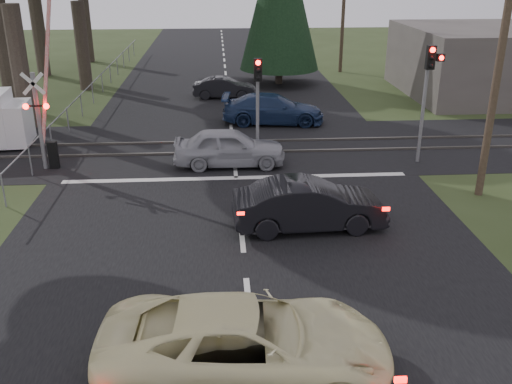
{
  "coord_description": "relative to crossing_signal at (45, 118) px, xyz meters",
  "views": [
    {
      "loc": [
        -0.62,
        -12.05,
        7.66
      ],
      "look_at": [
        0.44,
        3.56,
        1.3
      ],
      "focal_mm": 40.0,
      "sensor_mm": 36.0,
      "label": 1
    }
  ],
  "objects": [
    {
      "name": "traffic_signal_right",
      "position": [
        14.82,
        -0.31,
        1.26
      ],
      "size": [
        0.68,
        0.48,
        4.7
      ],
      "color": "slate",
      "rests_on": "ground"
    },
    {
      "name": "dark_car_far",
      "position": [
        7.07,
        12.11,
        -1.45
      ],
      "size": [
        3.8,
        1.6,
        1.22
      ],
      "primitive_type": "imported",
      "rotation": [
        0.0,
        0.0,
        1.49
      ],
      "color": "black",
      "rests_on": "ground"
    },
    {
      "name": "crossing_signal",
      "position": [
        0.0,
        0.0,
        0.0
      ],
      "size": [
        1.62,
        0.38,
        6.96
      ],
      "color": "slate",
      "rests_on": "ground"
    },
    {
      "name": "blue_sedan",
      "position": [
        9.42,
        6.17,
        -1.32
      ],
      "size": [
        5.27,
        2.57,
        1.48
      ],
      "primitive_type": "imported",
      "rotation": [
        0.0,
        0.0,
        1.47
      ],
      "color": "#19294B",
      "rests_on": "ground"
    },
    {
      "name": "dark_hatchback",
      "position": [
        9.35,
        -6.07,
        -1.3
      ],
      "size": [
        4.69,
        1.85,
        1.52
      ],
      "primitive_type": "imported",
      "rotation": [
        0.0,
        0.0,
        1.62
      ],
      "color": "black",
      "rests_on": "ground"
    },
    {
      "name": "stop_line",
      "position": [
        7.27,
        -1.59,
        -2.05
      ],
      "size": [
        13.0,
        0.35,
        0.0
      ],
      "primitive_type": "cube",
      "color": "silver",
      "rests_on": "ground"
    },
    {
      "name": "road",
      "position": [
        7.27,
        0.21,
        -2.05
      ],
      "size": [
        14.0,
        100.0,
        0.01
      ],
      "primitive_type": "cube",
      "color": "black",
      "rests_on": "ground"
    },
    {
      "name": "cream_coupe",
      "position": [
        7.07,
        -12.73,
        -1.27
      ],
      "size": [
        5.82,
        2.91,
        1.58
      ],
      "primitive_type": "imported",
      "rotation": [
        0.0,
        0.0,
        1.52
      ],
      "color": "beige",
      "rests_on": "ground"
    },
    {
      "name": "ground",
      "position": [
        7.27,
        -9.79,
        -2.06
      ],
      "size": [
        120.0,
        120.0,
        0.0
      ],
      "primitive_type": "plane",
      "color": "#2C391A",
      "rests_on": "ground"
    },
    {
      "name": "rail_near",
      "position": [
        7.27,
        1.41,
        -2.01
      ],
      "size": [
        120.0,
        0.12,
        0.1
      ],
      "primitive_type": "cube",
      "color": "#59544C",
      "rests_on": "ground"
    },
    {
      "name": "silver_car",
      "position": [
        7.07,
        -0.09,
        -1.3
      ],
      "size": [
        4.46,
        1.85,
        1.51
      ],
      "primitive_type": "imported",
      "rotation": [
        0.0,
        0.0,
        1.56
      ],
      "color": "#96989E",
      "rests_on": "ground"
    },
    {
      "name": "rail_far",
      "position": [
        7.27,
        3.01,
        -2.01
      ],
      "size": [
        120.0,
        0.12,
        0.1
      ],
      "primitive_type": "cube",
      "color": "#59544C",
      "rests_on": "ground"
    },
    {
      "name": "utility_pole_near",
      "position": [
        15.77,
        -3.79,
        2.67
      ],
      "size": [
        1.8,
        0.26,
        9.0
      ],
      "color": "#4C3D2D",
      "rests_on": "ground"
    },
    {
      "name": "traffic_signal_center",
      "position": [
        8.27,
        0.89,
        0.75
      ],
      "size": [
        0.32,
        0.48,
        4.1
      ],
      "color": "slate",
      "rests_on": "ground"
    },
    {
      "name": "fence_left",
      "position": [
        -0.53,
        12.71,
        -2.06
      ],
      "size": [
        0.1,
        36.0,
        1.2
      ],
      "primitive_type": null,
      "color": "slate",
      "rests_on": "ground"
    },
    {
      "name": "utility_pole_mid",
      "position": [
        15.77,
        20.21,
        2.67
      ],
      "size": [
        1.8,
        0.26,
        9.0
      ],
      "color": "#4C3D2D",
      "rests_on": "ground"
    },
    {
      "name": "rail_corridor",
      "position": [
        7.27,
        2.21,
        -2.05
      ],
      "size": [
        120.0,
        8.0,
        0.01
      ],
      "primitive_type": "cube",
      "color": "black",
      "rests_on": "ground"
    }
  ]
}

